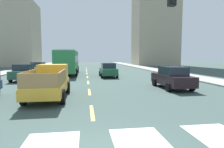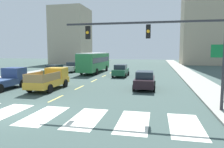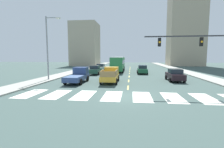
# 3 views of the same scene
# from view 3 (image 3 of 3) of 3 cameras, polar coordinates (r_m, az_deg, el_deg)

# --- Properties ---
(ground_plane) EXTENTS (160.00, 160.00, 0.00)m
(ground_plane) POSITION_cam_3_polar(r_m,az_deg,el_deg) (14.30, 5.32, -7.81)
(ground_plane) COLOR #394C48
(sidewalk_right) EXTENTS (3.07, 110.00, 0.15)m
(sidewalk_right) POSITION_cam_3_polar(r_m,az_deg,el_deg) (34.22, 27.22, -0.14)
(sidewalk_right) COLOR gray
(sidewalk_right) RESTS_ON ground
(sidewalk_left) EXTENTS (3.07, 110.00, 0.15)m
(sidewalk_left) POSITION_cam_3_polar(r_m,az_deg,el_deg) (34.45, -14.79, 0.39)
(sidewalk_left) COLOR gray
(sidewalk_left) RESTS_ON ground
(crosswalk_stripe_0) EXTENTS (1.59, 3.72, 0.01)m
(crosswalk_stripe_0) POSITION_cam_3_polar(r_m,az_deg,el_deg) (17.06, -26.68, -6.14)
(crosswalk_stripe_0) COLOR silver
(crosswalk_stripe_0) RESTS_ON ground
(crosswalk_stripe_1) EXTENTS (1.59, 3.72, 0.01)m
(crosswalk_stripe_1) POSITION_cam_3_polar(r_m,az_deg,el_deg) (15.81, -18.82, -6.74)
(crosswalk_stripe_1) COLOR silver
(crosswalk_stripe_1) RESTS_ON ground
(crosswalk_stripe_2) EXTENTS (1.59, 3.72, 0.01)m
(crosswalk_stripe_2) POSITION_cam_3_polar(r_m,az_deg,el_deg) (14.89, -9.79, -7.29)
(crosswalk_stripe_2) COLOR silver
(crosswalk_stripe_2) RESTS_ON ground
(crosswalk_stripe_3) EXTENTS (1.59, 3.72, 0.01)m
(crosswalk_stripe_3) POSITION_cam_3_polar(r_m,az_deg,el_deg) (14.39, 0.16, -7.68)
(crosswalk_stripe_3) COLOR silver
(crosswalk_stripe_3) RESTS_ON ground
(crosswalk_stripe_4) EXTENTS (1.59, 3.72, 0.01)m
(crosswalk_stripe_4) POSITION_cam_3_polar(r_m,az_deg,el_deg) (14.33, 10.51, -7.84)
(crosswalk_stripe_4) COLOR silver
(crosswalk_stripe_4) RESTS_ON ground
(crosswalk_stripe_5) EXTENTS (1.59, 3.72, 0.01)m
(crosswalk_stripe_5) POSITION_cam_3_polar(r_m,az_deg,el_deg) (14.73, 20.63, -7.76)
(crosswalk_stripe_5) COLOR silver
(crosswalk_stripe_5) RESTS_ON ground
(crosswalk_stripe_6) EXTENTS (1.59, 3.72, 0.01)m
(crosswalk_stripe_6) POSITION_cam_3_polar(r_m,az_deg,el_deg) (15.55, 29.94, -7.47)
(crosswalk_stripe_6) COLOR silver
(crosswalk_stripe_6) RESTS_ON ground
(lane_dash_0) EXTENTS (0.16, 2.40, 0.01)m
(lane_dash_0) POSITION_cam_3_polar(r_m,az_deg,el_deg) (18.21, 5.64, -4.75)
(lane_dash_0) COLOR #E0CA55
(lane_dash_0) RESTS_ON ground
(lane_dash_1) EXTENTS (0.16, 2.40, 0.01)m
(lane_dash_1) POSITION_cam_3_polar(r_m,az_deg,el_deg) (23.14, 5.89, -2.40)
(lane_dash_1) COLOR #E0CA55
(lane_dash_1) RESTS_ON ground
(lane_dash_2) EXTENTS (0.16, 2.40, 0.01)m
(lane_dash_2) POSITION_cam_3_polar(r_m,az_deg,el_deg) (28.09, 6.05, -0.87)
(lane_dash_2) COLOR #E0CA55
(lane_dash_2) RESTS_ON ground
(lane_dash_3) EXTENTS (0.16, 2.40, 0.01)m
(lane_dash_3) POSITION_cam_3_polar(r_m,az_deg,el_deg) (33.06, 6.16, 0.19)
(lane_dash_3) COLOR #E0CA55
(lane_dash_3) RESTS_ON ground
(lane_dash_4) EXTENTS (0.16, 2.40, 0.01)m
(lane_dash_4) POSITION_cam_3_polar(r_m,az_deg,el_deg) (38.03, 6.24, 0.98)
(lane_dash_4) COLOR #E0CA55
(lane_dash_4) RESTS_ON ground
(lane_dash_5) EXTENTS (0.16, 2.40, 0.01)m
(lane_dash_5) POSITION_cam_3_polar(r_m,az_deg,el_deg) (43.01, 6.30, 1.59)
(lane_dash_5) COLOR #E0CA55
(lane_dash_5) RESTS_ON ground
(lane_dash_6) EXTENTS (0.16, 2.40, 0.01)m
(lane_dash_6) POSITION_cam_3_polar(r_m,az_deg,el_deg) (48.00, 6.35, 2.06)
(lane_dash_6) COLOR #E0CA55
(lane_dash_6) RESTS_ON ground
(lane_dash_7) EXTENTS (0.16, 2.40, 0.01)m
(lane_dash_7) POSITION_cam_3_polar(r_m,az_deg,el_deg) (52.99, 6.40, 2.45)
(lane_dash_7) COLOR #E0CA55
(lane_dash_7) RESTS_ON ground
(pickup_stakebed) EXTENTS (2.18, 5.20, 1.96)m
(pickup_stakebed) POSITION_cam_3_polar(r_m,az_deg,el_deg) (21.92, -0.51, -0.38)
(pickup_stakebed) COLOR gold
(pickup_stakebed) RESTS_ON ground
(pickup_dark) EXTENTS (2.18, 5.20, 1.96)m
(pickup_dark) POSITION_cam_3_polar(r_m,az_deg,el_deg) (22.07, -11.81, -0.51)
(pickup_dark) COLOR navy
(pickup_dark) RESTS_ON ground
(city_bus) EXTENTS (2.72, 10.80, 3.32)m
(city_bus) POSITION_cam_3_polar(r_m,az_deg,el_deg) (36.91, 2.16, 3.89)
(city_bus) COLOR #2A7D42
(city_bus) RESTS_ON ground
(sedan_near_right) EXTENTS (2.02, 4.40, 1.72)m
(sedan_near_right) POSITION_cam_3_polar(r_m,az_deg,el_deg) (32.77, 10.59, 1.57)
(sedan_near_right) COLOR #1B5334
(sedan_near_right) RESTS_ON ground
(sedan_mid) EXTENTS (2.02, 4.40, 1.72)m
(sedan_mid) POSITION_cam_3_polar(r_m,az_deg,el_deg) (31.20, -5.98, 1.42)
(sedan_mid) COLOR #224937
(sedan_mid) RESTS_ON ground
(sedan_near_left) EXTENTS (2.02, 4.40, 1.72)m
(sedan_near_left) POSITION_cam_3_polar(r_m,az_deg,el_deg) (24.38, 21.25, -0.32)
(sedan_near_left) COLOR black
(sedan_near_left) RESTS_ON ground
(sedan_far) EXTENTS (2.02, 4.40, 1.72)m
(sedan_far) POSITION_cam_3_polar(r_m,az_deg,el_deg) (38.34, -3.95, 2.33)
(sedan_far) COLOR beige
(sedan_far) RESTS_ON ground
(traffic_signal_gantry) EXTENTS (9.87, 0.27, 6.00)m
(traffic_signal_gantry) POSITION_cam_3_polar(r_m,az_deg,el_deg) (18.43, 32.29, 7.68)
(traffic_signal_gantry) COLOR #2D2D33
(traffic_signal_gantry) RESTS_ON ground
(streetlight_left) EXTENTS (2.20, 0.28, 9.00)m
(streetlight_left) POSITION_cam_3_polar(r_m,az_deg,el_deg) (24.97, -21.53, 9.27)
(streetlight_left) COLOR gray
(streetlight_left) RESTS_ON ground
(tower_tall_centre) EXTENTS (11.93, 8.55, 44.97)m
(tower_tall_centre) POSITION_cam_3_polar(r_m,az_deg,el_deg) (68.67, 24.90, 21.76)
(tower_tall_centre) COLOR tan
(tower_tall_centre) RESTS_ON ground
(block_mid_left) EXTENTS (9.68, 10.38, 15.99)m
(block_mid_left) POSITION_cam_3_polar(r_m,az_deg,el_deg) (63.99, -9.36, 10.22)
(block_mid_left) COLOR tan
(block_mid_left) RESTS_ON ground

